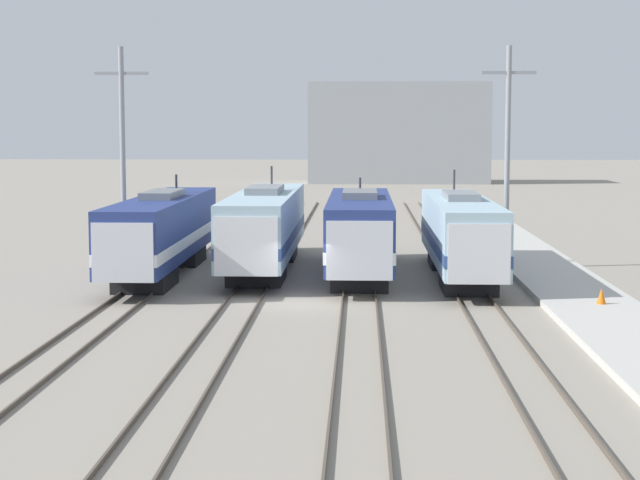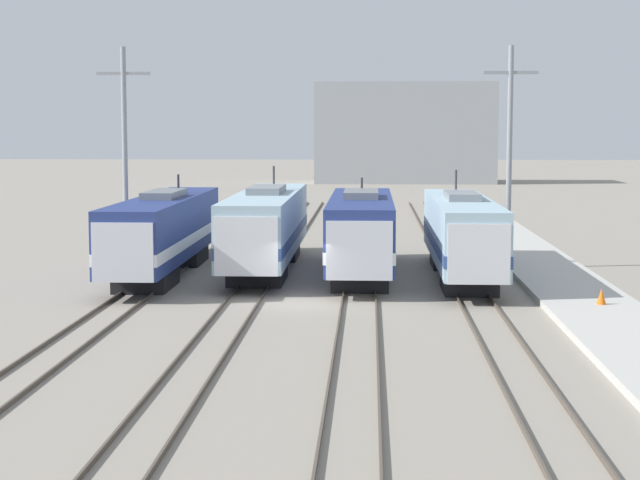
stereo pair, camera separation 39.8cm
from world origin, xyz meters
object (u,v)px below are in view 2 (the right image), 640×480
(locomotive_far_right, at_px, (462,235))
(catenary_tower_left, at_px, (125,151))
(locomotive_center_left, at_px, (266,228))
(locomotive_center_right, at_px, (361,233))
(traffic_cone, at_px, (601,296))
(catenary_tower_right, at_px, (509,152))
(locomotive_far_left, at_px, (163,233))

(locomotive_far_right, bearing_deg, catenary_tower_left, 166.04)
(locomotive_center_left, bearing_deg, locomotive_center_right, -24.19)
(traffic_cone, bearing_deg, locomotive_far_right, 118.83)
(locomotive_center_left, height_order, catenary_tower_right, catenary_tower_right)
(locomotive_center_left, bearing_deg, locomotive_far_left, -155.41)
(locomotive_center_right, xyz_separation_m, catenary_tower_right, (7.74, 3.83, 3.95))
(locomotive_center_right, height_order, catenary_tower_right, catenary_tower_right)
(locomotive_center_right, bearing_deg, locomotive_far_right, -6.33)
(locomotive_center_right, distance_m, traffic_cone, 13.73)
(locomotive_far_right, bearing_deg, locomotive_far_left, 178.04)
(catenary_tower_right, relative_size, traffic_cone, 17.78)
(locomotive_center_left, bearing_deg, catenary_tower_right, 7.18)
(catenary_tower_right, bearing_deg, traffic_cone, -80.95)
(locomotive_far_left, bearing_deg, catenary_tower_right, 12.36)
(locomotive_center_left, xyz_separation_m, catenary_tower_left, (-7.69, 1.60, 3.91))
(catenary_tower_left, height_order, catenary_tower_right, same)
(catenary_tower_right, distance_m, traffic_cone, 14.53)
(locomotive_far_left, distance_m, locomotive_center_left, 5.45)
(locomotive_center_left, relative_size, traffic_cone, 28.76)
(catenary_tower_left, bearing_deg, traffic_cone, -30.52)
(locomotive_far_right, height_order, traffic_cone, locomotive_far_right)
(locomotive_center_left, relative_size, locomotive_center_right, 1.14)
(catenary_tower_right, bearing_deg, locomotive_far_right, -122.42)
(locomotive_center_right, relative_size, locomotive_far_right, 0.96)
(traffic_cone, bearing_deg, catenary_tower_right, 99.05)
(traffic_cone, bearing_deg, locomotive_center_left, 141.77)
(catenary_tower_right, bearing_deg, locomotive_center_right, -153.68)
(locomotive_center_left, distance_m, traffic_cone, 18.92)
(locomotive_far_right, xyz_separation_m, catenary_tower_right, (2.78, 4.38, 3.96))
(locomotive_center_right, height_order, catenary_tower_left, catenary_tower_left)
(traffic_cone, bearing_deg, locomotive_center_right, 136.23)
(locomotive_far_left, distance_m, traffic_cone, 21.94)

